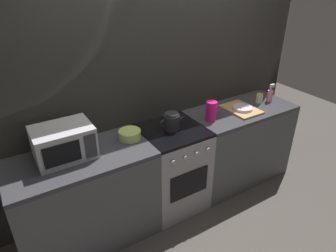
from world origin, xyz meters
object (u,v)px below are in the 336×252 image
mixing_bowl (130,135)px  stove_unit (172,168)px  pitcher (211,111)px  dish_pile (242,109)px  spray_bottle (270,95)px  microwave (64,142)px  spice_jar (259,98)px  kettle (172,121)px

mixing_bowl → stove_unit: bearing=-8.0°
pitcher → dish_pile: size_ratio=0.50×
stove_unit → spray_bottle: (1.31, -0.01, 0.53)m
stove_unit → spray_bottle: spray_bottle is taller
stove_unit → microwave: size_ratio=1.96×
dish_pile → pitcher: bearing=-179.6°
mixing_bowl → spice_jar: 1.60m
microwave → spray_bottle: 2.30m
mixing_bowl → dish_pile: mixing_bowl is taller
stove_unit → microwave: (-0.99, 0.07, 0.59)m
stove_unit → microwave: microwave is taller
mixing_bowl → pitcher: size_ratio=1.00×
microwave → mixing_bowl: microwave is taller
kettle → spray_bottle: bearing=-1.1°
pitcher → spice_jar: 0.75m
pitcher → spice_jar: size_ratio=1.90×
spice_jar → stove_unit: bearing=-178.9°
dish_pile → spray_bottle: bearing=2.1°
microwave → mixing_bowl: 0.58m
spice_jar → kettle: bearing=-179.5°
microwave → dish_pile: 1.86m
stove_unit → dish_pile: 0.98m
microwave → dish_pile: size_ratio=1.15×
mixing_bowl → kettle: bearing=-6.5°
stove_unit → spice_jar: (1.18, 0.02, 0.50)m
microwave → mixing_bowl: (0.57, -0.01, -0.10)m
microwave → pitcher: 1.43m
mixing_bowl → spice_jar: spice_jar is taller
spray_bottle → dish_pile: bearing=-177.9°
microwave → spice_jar: 2.17m
kettle → mixing_bowl: bearing=173.5°
spice_jar → microwave: bearing=178.7°
kettle → microwave: bearing=176.6°
kettle → dish_pile: kettle is taller
stove_unit → spice_jar: spice_jar is taller
stove_unit → microwave: 1.15m
stove_unit → mixing_bowl: size_ratio=4.50×
microwave → pitcher: bearing=-4.2°
mixing_bowl → dish_pile: 1.28m
microwave → kettle: microwave is taller
dish_pile → spice_jar: (0.32, 0.05, 0.03)m
dish_pile → spice_jar: 0.33m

